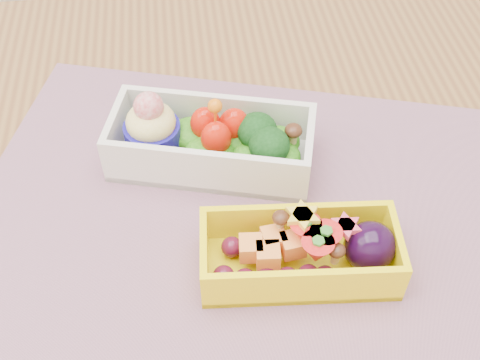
{
  "coord_description": "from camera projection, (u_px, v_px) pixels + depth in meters",
  "views": [
    {
      "loc": [
        -0.04,
        -0.33,
        1.18
      ],
      "look_at": [
        0.01,
        0.02,
        0.79
      ],
      "focal_mm": 46.02,
      "sensor_mm": 36.0,
      "label": 1
    }
  ],
  "objects": [
    {
      "name": "table",
      "position": [
        237.0,
        288.0,
        0.62
      ],
      "size": [
        1.2,
        0.8,
        0.75
      ],
      "color": "brown",
      "rests_on": "ground"
    },
    {
      "name": "placemat",
      "position": [
        232.0,
        213.0,
        0.56
      ],
      "size": [
        0.56,
        0.48,
        0.0
      ],
      "primitive_type": "cube",
      "rotation": [
        0.0,
        0.0,
        -0.29
      ],
      "color": "gray",
      "rests_on": "table"
    },
    {
      "name": "bento_white",
      "position": [
        210.0,
        142.0,
        0.58
      ],
      "size": [
        0.2,
        0.13,
        0.08
      ],
      "rotation": [
        0.0,
        0.0,
        -0.26
      ],
      "color": "silver",
      "rests_on": "placemat"
    },
    {
      "name": "bento_yellow",
      "position": [
        304.0,
        252.0,
        0.5
      ],
      "size": [
        0.17,
        0.08,
        0.05
      ],
      "rotation": [
        0.0,
        0.0,
        -0.07
      ],
      "color": "yellow",
      "rests_on": "placemat"
    }
  ]
}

